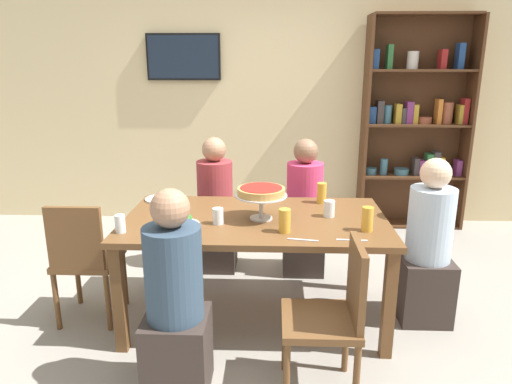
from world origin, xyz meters
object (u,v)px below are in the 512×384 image
(diner_near_left, at_px, (175,309))
(water_glass_clear_spare, at_px, (329,209))
(dining_table, at_px, (255,229))
(diner_far_left, at_px, (216,214))
(beer_glass_amber_spare, at_px, (322,193))
(cutlery_fork_near, at_px, (303,240))
(water_glass_clear_near, at_px, (120,224))
(beer_glass_amber_tall, at_px, (285,221))
(diner_far_right, at_px, (304,217))
(deep_dish_pizza_stand, at_px, (261,193))
(water_glass_clear_far, at_px, (218,216))
(cutlery_knife_near, at_px, (352,240))
(television, at_px, (184,57))
(chair_head_west, at_px, (84,257))
(salad_plate_far_diner, at_px, (184,222))
(diner_head_east, at_px, (427,253))
(salad_plate_near_diner, at_px, (161,198))
(chair_near_right, at_px, (334,312))
(bookshelf, at_px, (416,123))
(beer_glass_amber_short, at_px, (367,219))

(diner_near_left, distance_m, water_glass_clear_spare, 1.24)
(dining_table, bearing_deg, diner_far_left, 114.76)
(beer_glass_amber_spare, bearing_deg, cutlery_fork_near, -103.49)
(water_glass_clear_near, bearing_deg, beer_glass_amber_tall, 2.48)
(diner_far_right, bearing_deg, beer_glass_amber_spare, 13.26)
(water_glass_clear_near, xyz_separation_m, water_glass_clear_spare, (1.31, 0.35, 0.00))
(deep_dish_pizza_stand, bearing_deg, dining_table, 146.46)
(diner_far_right, height_order, beer_glass_amber_spare, diner_far_right)
(beer_glass_amber_spare, xyz_separation_m, water_glass_clear_far, (-0.71, -0.49, -0.02))
(cutlery_knife_near, bearing_deg, diner_far_right, 103.59)
(diner_near_left, height_order, cutlery_knife_near, diner_near_left)
(deep_dish_pizza_stand, xyz_separation_m, cutlery_knife_near, (0.54, -0.36, -0.17))
(dining_table, xyz_separation_m, television, (-0.84, 2.11, 1.14))
(dining_table, xyz_separation_m, cutlery_fork_near, (0.29, -0.40, 0.08))
(diner_far_left, bearing_deg, chair_head_west, -40.00)
(salad_plate_far_diner, relative_size, cutlery_knife_near, 1.14)
(diner_far_left, relative_size, beer_glass_amber_spare, 7.64)
(diner_far_left, bearing_deg, cutlery_knife_near, 38.45)
(diner_far_right, bearing_deg, diner_head_east, 46.81)
(dining_table, height_order, diner_far_left, diner_far_left)
(diner_far_left, distance_m, diner_near_left, 1.59)
(salad_plate_near_diner, bearing_deg, water_glass_clear_near, -96.96)
(chair_near_right, distance_m, water_glass_clear_far, 0.97)
(bookshelf, bearing_deg, water_glass_clear_far, -130.70)
(water_glass_clear_near, bearing_deg, deep_dish_pizza_stand, 18.48)
(bookshelf, bearing_deg, beer_glass_amber_spare, -124.43)
(cutlery_fork_near, bearing_deg, salad_plate_far_diner, 172.55)
(bookshelf, relative_size, water_glass_clear_near, 19.82)
(diner_head_east, distance_m, diner_far_right, 1.09)
(diner_far_right, bearing_deg, salad_plate_far_diner, -41.43)
(diner_far_right, bearing_deg, diner_far_left, -93.45)
(deep_dish_pizza_stand, xyz_separation_m, water_glass_clear_spare, (0.46, 0.07, -0.12))
(diner_near_left, relative_size, chair_near_right, 1.32)
(chair_head_west, relative_size, chair_near_right, 1.00)
(bookshelf, bearing_deg, beer_glass_amber_tall, -121.92)
(television, relative_size, diner_head_east, 0.68)
(diner_head_east, distance_m, chair_head_west, 2.32)
(dining_table, height_order, deep_dish_pizza_stand, deep_dish_pizza_stand)
(dining_table, bearing_deg, water_glass_clear_spare, 4.82)
(chair_head_west, bearing_deg, diner_near_left, -41.48)
(bookshelf, relative_size, diner_far_right, 1.92)
(water_glass_clear_spare, bearing_deg, diner_far_left, 138.44)
(chair_head_west, height_order, beer_glass_amber_spare, beer_glass_amber_spare)
(diner_head_east, bearing_deg, water_glass_clear_spare, -1.51)
(television, bearing_deg, chair_head_west, -97.83)
(salad_plate_near_diner, xyz_separation_m, salad_plate_far_diner, (0.28, -0.55, 0.00))
(diner_near_left, bearing_deg, dining_table, -26.63)
(dining_table, distance_m, beer_glass_amber_spare, 0.61)
(beer_glass_amber_short, distance_m, water_glass_clear_far, 0.94)
(chair_near_right, height_order, beer_glass_amber_tall, beer_glass_amber_tall)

